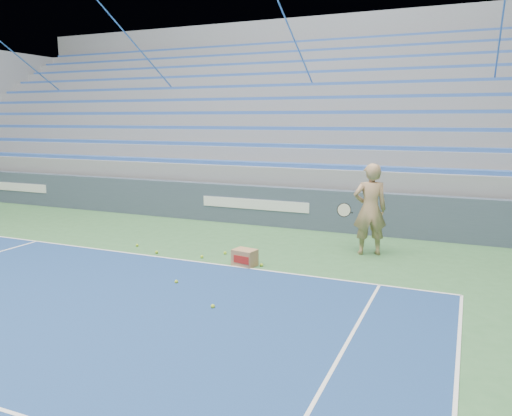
{
  "coord_description": "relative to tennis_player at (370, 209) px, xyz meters",
  "views": [
    {
      "loc": [
        5.44,
        3.14,
        2.96
      ],
      "look_at": [
        1.49,
        12.38,
        1.15
      ],
      "focal_mm": 35.0,
      "sensor_mm": 36.0,
      "label": 1
    }
  ],
  "objects": [
    {
      "name": "ball_box",
      "position": [
        -2.15,
        -1.88,
        -0.84
      ],
      "size": [
        0.5,
        0.42,
        0.34
      ],
      "color": "#9D734C",
      "rests_on": "ground"
    },
    {
      "name": "tennis_ball_6",
      "position": [
        -3.22,
        -1.75,
        -0.97
      ],
      "size": [
        0.07,
        0.07,
        0.07
      ],
      "primitive_type": "sphere",
      "color": "#AFD32B",
      "rests_on": "ground"
    },
    {
      "name": "tennis_ball_3",
      "position": [
        -2.83,
        -3.39,
        -0.97
      ],
      "size": [
        0.07,
        0.07,
        0.07
      ],
      "primitive_type": "sphere",
      "color": "#AFD32B",
      "rests_on": "ground"
    },
    {
      "name": "tennis_player",
      "position": [
        0.0,
        0.0,
        0.0
      ],
      "size": [
        1.04,
        0.98,
        2.01
      ],
      "color": "tan",
      "rests_on": "ground"
    },
    {
      "name": "tennis_ball_2",
      "position": [
        -1.65,
        -4.2,
        -0.97
      ],
      "size": [
        0.07,
        0.07,
        0.07
      ],
      "primitive_type": "sphere",
      "color": "#AFD32B",
      "rests_on": "ground"
    },
    {
      "name": "tennis_ball_0",
      "position": [
        -4.33,
        -1.82,
        -0.97
      ],
      "size": [
        0.07,
        0.07,
        0.07
      ],
      "primitive_type": "sphere",
      "color": "#AFD32B",
      "rests_on": "ground"
    },
    {
      "name": "sponsor_barrier",
      "position": [
        -3.52,
        1.94,
        -0.46
      ],
      "size": [
        30.0,
        0.32,
        1.1
      ],
      "color": "#3A4759",
      "rests_on": "ground"
    },
    {
      "name": "tennis_ball_4",
      "position": [
        -1.81,
        -1.8,
        -0.97
      ],
      "size": [
        0.07,
        0.07,
        0.07
      ],
      "primitive_type": "sphere",
      "color": "#AFD32B",
      "rests_on": "ground"
    },
    {
      "name": "tennis_ball_1",
      "position": [
        -2.9,
        -1.27,
        -0.97
      ],
      "size": [
        0.07,
        0.07,
        0.07
      ],
      "primitive_type": "sphere",
      "color": "#AFD32B",
      "rests_on": "ground"
    },
    {
      "name": "tennis_ball_5",
      "position": [
        -5.1,
        -1.48,
        -0.97
      ],
      "size": [
        0.07,
        0.07,
        0.07
      ],
      "primitive_type": "sphere",
      "color": "#AFD32B",
      "rests_on": "ground"
    },
    {
      "name": "bleachers",
      "position": [
        -3.52,
        7.66,
        1.35
      ],
      "size": [
        31.0,
        9.15,
        7.3
      ],
      "color": "gray",
      "rests_on": "ground"
    }
  ]
}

